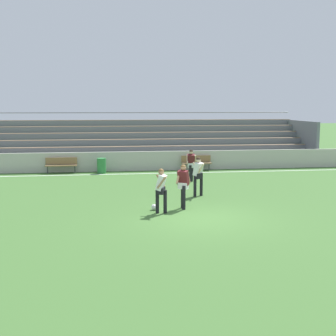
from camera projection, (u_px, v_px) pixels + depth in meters
ground_plane at (201, 219)px, 15.45m from camera, size 160.00×160.00×0.00m
field_line_sideline at (163, 173)px, 25.81m from camera, size 44.00×0.12×0.01m
sideline_wall at (160, 161)px, 26.96m from camera, size 48.00×0.16×1.16m
bleacher_stand at (126, 142)px, 29.81m from camera, size 24.94×5.28×3.42m
bench_far_left at (196, 161)px, 26.88m from camera, size 1.80×0.40×0.90m
bench_far_right at (61, 164)px, 25.81m from camera, size 1.80×0.40×0.90m
trash_bin at (102, 166)px, 25.80m from camera, size 0.52×0.52×0.88m
player_white_deep_cover at (161, 187)px, 16.08m from camera, size 0.49×0.61×1.64m
player_dark_pressing_high at (183, 182)px, 16.78m from camera, size 0.64×0.49×1.70m
player_white_overlapping at (198, 173)px, 19.17m from camera, size 0.51×0.69×1.69m
player_dark_wide_right at (191, 163)px, 22.80m from camera, size 0.51×0.47×1.66m
soccer_ball at (154, 207)px, 16.71m from camera, size 0.22×0.22×0.22m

